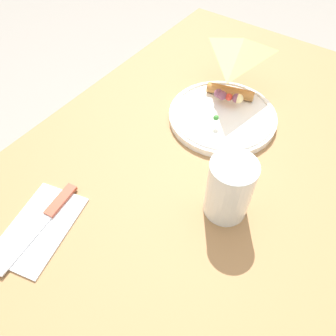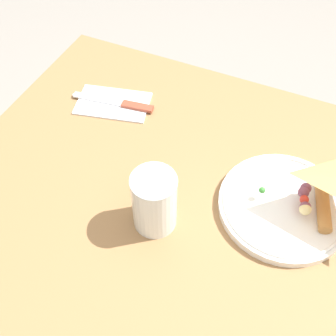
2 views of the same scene
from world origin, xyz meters
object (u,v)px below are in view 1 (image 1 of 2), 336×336
Objects in this scene: dining_table at (225,194)px; napkin_folded at (40,227)px; milk_glass at (229,190)px; butter_knife at (43,222)px; plate_pizza at (223,114)px.

dining_table is 5.84× the size of napkin_folded.
milk_glass reaches higher than dining_table.
napkin_folded is 0.01m from butter_knife.
milk_glass is at bearing 122.78° from butter_knife.
napkin_folded is 0.93× the size of butter_knife.
plate_pizza reaches higher than dining_table.
plate_pizza is 1.97× the size of milk_glass.
dining_table is at bearing 37.97° from plate_pizza.
plate_pizza is (-0.11, -0.08, 0.12)m from dining_table.
milk_glass reaches higher than plate_pizza.
plate_pizza is 0.24m from milk_glass.
milk_glass is 0.33m from napkin_folded.
milk_glass is at bearing 30.45° from plate_pizza.
napkin_folded is at bearing -15.84° from plate_pizza.
milk_glass is at bearing 21.16° from dining_table.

